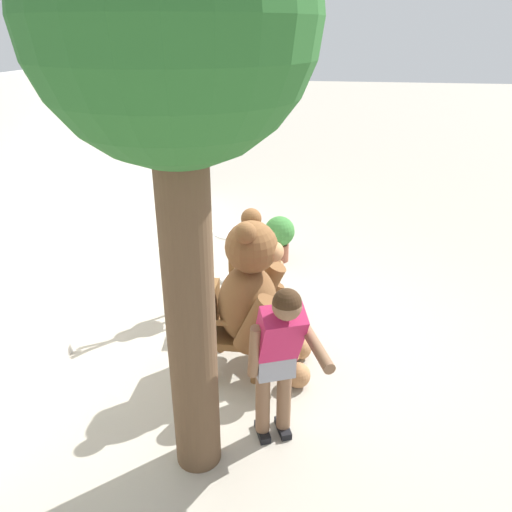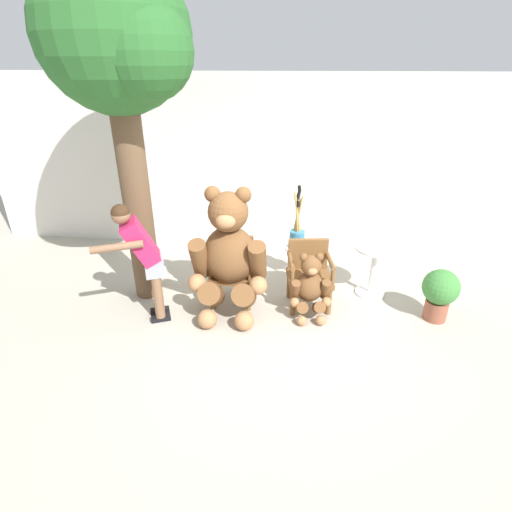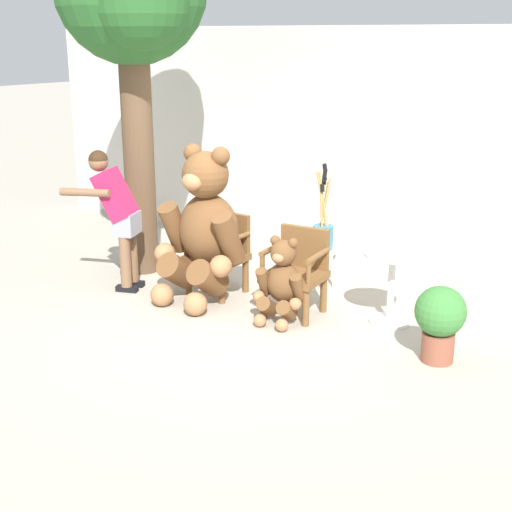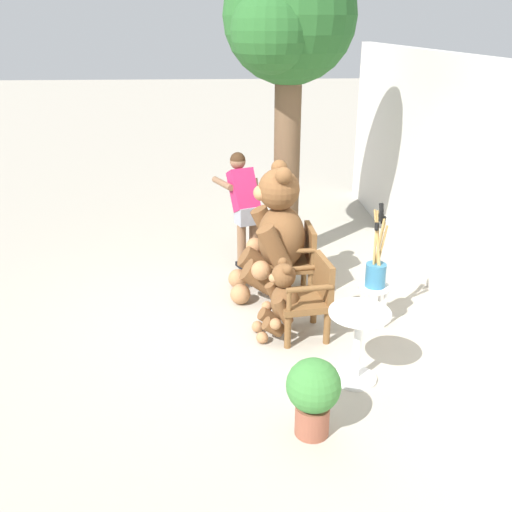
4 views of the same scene
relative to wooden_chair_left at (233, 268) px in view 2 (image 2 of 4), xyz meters
name	(u,v)px [view 2 (image 2 of 4)]	position (x,y,z in m)	size (l,w,h in m)	color
ground_plane	(266,327)	(0.51, -0.61, -0.46)	(60.00, 60.00, 0.00)	#A8A091
back_wall	(281,167)	(0.51, 1.79, 0.94)	(10.00, 0.16, 2.80)	beige
wooden_chair_left	(233,268)	(0.00, 0.00, 0.00)	(0.58, 0.54, 0.86)	brown
wooden_chair_right	(309,272)	(1.01, 0.00, 0.00)	(0.63, 0.60, 0.86)	brown
teddy_bear_large	(229,254)	(0.01, -0.27, 0.34)	(0.98, 0.93, 1.63)	brown
teddy_bear_small	(310,286)	(1.02, -0.29, -0.04)	(0.52, 0.52, 0.86)	brown
person_visitor	(143,253)	(-0.96, -0.59, 0.45)	(0.70, 0.67, 1.53)	black
white_stool	(296,254)	(0.83, 0.76, -0.11)	(0.34, 0.34, 0.46)	white
brush_bucket	(297,234)	(0.82, 0.76, 0.21)	(0.22, 0.22, 0.94)	teal
round_side_table	(374,265)	(1.88, 0.33, -0.01)	(0.56, 0.56, 0.72)	white
patio_tree	(120,48)	(-1.14, -0.04, 2.60)	(1.74, 1.65, 4.02)	brown
potted_plant	(440,292)	(2.61, -0.19, -0.07)	(0.44, 0.44, 0.68)	brown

